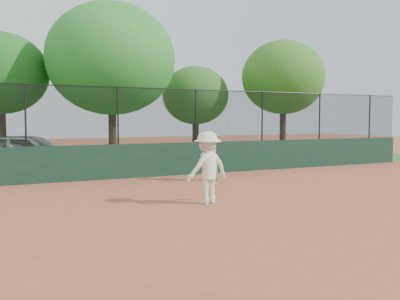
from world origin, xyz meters
name	(u,v)px	position (x,y,z in m)	size (l,w,h in m)	color
ground	(211,208)	(0.00, 0.00, 0.00)	(80.00, 80.00, 0.00)	#AE5A38
back_wall	(132,161)	(0.00, 6.00, 0.60)	(26.00, 0.20, 1.20)	#193827
grass_strip	(94,163)	(0.00, 12.00, 0.00)	(36.00, 12.00, 0.01)	#33571B
parked_car	(29,154)	(-3.20, 8.57, 0.79)	(1.85, 4.61, 1.57)	#ABB0B5
player_second	(208,156)	(2.09, 4.18, 0.84)	(0.81, 0.63, 1.68)	white
player_main	(207,168)	(0.19, 0.56, 0.89)	(1.25, 0.85, 2.03)	white
fence_assembly	(131,115)	(-0.03, 6.00, 2.24)	(26.00, 0.06, 2.00)	black
tree_1	(0,73)	(-3.90, 12.99, 4.13)	(4.27, 3.88, 5.99)	#432D17
tree_2	(111,59)	(0.65, 10.98, 4.80)	(5.90, 5.36, 7.35)	#442C18
tree_3	(196,96)	(5.88, 13.03, 3.36)	(3.71, 3.37, 4.98)	#402715
tree_4	(283,78)	(10.33, 11.07, 4.37)	(4.72, 4.29, 6.42)	#422917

